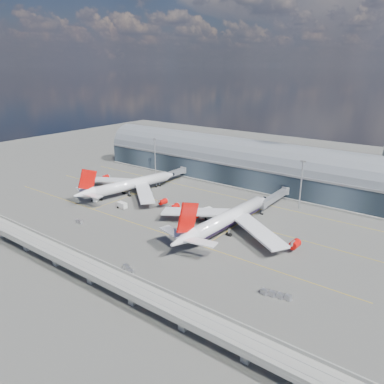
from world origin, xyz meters
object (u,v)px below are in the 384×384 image
Objects in this scene: airliner_left at (128,185)px; cargo_train_2 at (276,295)px; service_truck_0 at (97,199)px; cargo_train_0 at (79,222)px; service_truck_1 at (122,205)px; service_truck_3 at (205,215)px; service_truck_2 at (189,237)px; airliner_right at (226,220)px; service_truck_4 at (207,211)px; cargo_train_1 at (128,269)px; service_truck_5 at (144,180)px; floodlight_mast_left at (155,156)px; floodlight_mast_right at (301,183)px.

airliner_left is 6.46× the size of cargo_train_2.
service_truck_0 is at bearing -96.71° from airliner_left.
cargo_train_0 is at bearing -82.96° from service_truck_0.
airliner_left is at bearing 41.97° from service_truck_1.
service_truck_0 is 119.85m from cargo_train_2.
service_truck_2 is at bearing -30.66° from service_truck_3.
airliner_right is 12.21× the size of service_truck_4.
service_truck_1 is at bearing 26.91° from cargo_train_1.
service_truck_5 is 137.87m from cargo_train_2.
airliner_left is 10.15× the size of service_truck_3.
floodlight_mast_left reaches higher than service_truck_2.
floodlight_mast_right is at bearing -36.47° from cargo_train_1.
airliner_right is (71.87, -10.10, 0.04)m from airliner_left.
floodlight_mast_right is 0.36× the size of airliner_right.
airliner_left is at bearing -161.48° from service_truck_4.
service_truck_0 is 30.39m from cargo_train_0.
airliner_left is at bearing 60.31° from service_truck_2.
floodlight_mast_left reaches higher than service_truck_1.
service_truck_2 is 32.90m from cargo_train_1.
service_truck_4 is at bearing -8.34° from service_truck_0.
service_truck_1 is 1.30× the size of cargo_train_0.
cargo_train_0 is (11.32, -43.18, -5.01)m from airliner_left.
cargo_train_2 is at bearing -99.62° from service_truck_1.
cargo_train_1 is (61.78, -59.97, -4.97)m from airliner_left.
service_truck_5 is (-96.94, -14.28, -12.09)m from floodlight_mast_right.
floodlight_mast_left is 62.11m from service_truck_1.
floodlight_mast_right is 3.95× the size of service_truck_3.
floodlight_mast_right reaches higher than airliner_left.
airliner_left is at bearing -142.35° from service_truck_3.
cargo_train_1 is at bearing -98.75° from airliner_right.
service_truck_1 is 0.63× the size of service_truck_2.
service_truck_2 reaches higher than service_truck_4.
cargo_train_0 is (24.26, -80.49, -12.86)m from floodlight_mast_left.
floodlight_mast_right is at bearing -26.28° from service_truck_2.
service_truck_3 is at bearing -40.91° from cargo_train_0.
airliner_left is 10.34× the size of service_truck_5.
service_truck_1 is at bearing 2.22° from cargo_train_0.
airliner_right is 69.19m from cargo_train_0.
airliner_left is 11.39× the size of service_truck_4.
service_truck_4 is 65.99m from service_truck_5.
cargo_train_2 is at bearing -36.89° from airliner_right.
service_truck_1 is at bearing -41.20° from airliner_left.
floodlight_mast_right is 4.02× the size of service_truck_5.
cargo_train_0 is at bearing -133.26° from floodlight_mast_right.
airliner_right is at bearing -21.79° from service_truck_0.
service_truck_0 is at bearing -136.50° from service_truck_5.
service_truck_3 is 1.02× the size of service_truck_5.
service_truck_5 is at bearing 67.61° from service_truck_0.
cargo_train_0 is at bearing -148.66° from airliner_right.
service_truck_2 is 1.45× the size of service_truck_5.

